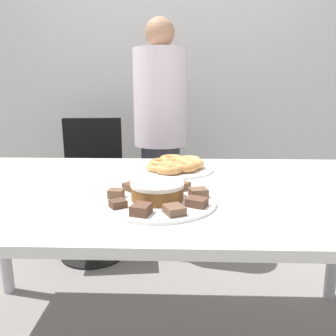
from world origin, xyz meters
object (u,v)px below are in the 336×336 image
plate_donuts (176,169)px  office_chair_left (92,190)px  plate_cake (157,201)px  frosted_cake (157,191)px  person_standing (160,137)px

plate_donuts → office_chair_left: bearing=129.3°
plate_cake → frosted_cake: frosted_cake is taller
plate_cake → plate_donuts: (0.05, 0.43, 0.00)m
office_chair_left → plate_cake: size_ratio=2.44×
person_standing → plate_donuts: bearing=-81.5°
office_chair_left → frosted_cake: office_chair_left is taller
office_chair_left → plate_cake: (0.51, -1.12, 0.32)m
person_standing → plate_donuts: (0.10, -0.69, -0.04)m
office_chair_left → plate_donuts: (0.57, -0.69, 0.32)m
person_standing → plate_cake: 1.12m
frosted_cake → person_standing: bearing=92.6°
plate_cake → plate_donuts: same height
office_chair_left → plate_cake: 1.27m
office_chair_left → plate_donuts: bearing=-57.1°
office_chair_left → frosted_cake: size_ratio=5.44×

